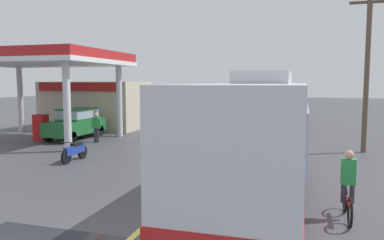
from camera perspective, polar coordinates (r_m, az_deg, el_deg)
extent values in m
plane|color=#424247|center=(27.31, 9.01, -1.42)|extent=(120.00, 120.00, 0.00)
cube|color=#D8CC4C|center=(22.40, 7.33, -2.95)|extent=(0.16, 50.00, 0.01)
cube|color=silver|center=(11.07, 10.12, -2.10)|extent=(2.50, 11.00, 2.90)
cube|color=red|center=(11.27, 10.02, -7.65)|extent=(2.54, 11.04, 0.56)
cube|color=#8C9EAD|center=(5.67, 4.07, -3.85)|extent=(2.30, 0.10, 1.40)
cube|color=#8C9EAD|center=(11.22, 3.71, 0.40)|extent=(0.06, 9.35, 1.10)
cube|color=#8C9EAD|center=(10.95, 16.78, 0.03)|extent=(0.06, 9.35, 1.10)
cube|color=white|center=(5.61, 4.14, 3.24)|extent=(1.75, 0.08, 0.32)
cube|color=#B2B2B7|center=(11.96, 10.80, 6.29)|extent=(1.60, 2.80, 0.36)
cylinder|color=black|center=(7.91, -1.63, -15.53)|extent=(0.30, 1.00, 1.00)
cylinder|color=black|center=(7.57, 15.14, -16.74)|extent=(0.30, 1.00, 1.00)
cylinder|color=black|center=(14.67, 7.18, -5.58)|extent=(0.30, 1.00, 1.00)
cylinder|color=black|center=(14.49, 15.84, -5.90)|extent=(0.30, 1.00, 1.00)
cube|color=#B21E1E|center=(23.60, -22.27, 8.92)|extent=(9.00, 7.00, 0.50)
cube|color=white|center=(23.58, -22.24, 8.02)|extent=(9.10, 7.10, 0.24)
cylinder|color=silver|center=(19.20, -18.39, 2.26)|extent=(0.36, 0.36, 4.60)
cylinder|color=silver|center=(28.01, -24.54, 3.04)|extent=(0.36, 0.36, 4.60)
cylinder|color=silver|center=(23.83, -10.96, 3.06)|extent=(0.36, 0.36, 4.60)
cube|color=red|center=(23.70, -21.90, -1.02)|extent=(0.70, 0.60, 1.50)
cube|color=beige|center=(28.71, -14.28, 2.23)|extent=(7.00, 4.40, 3.40)
cube|color=#B21E1E|center=(26.77, -16.81, 4.81)|extent=(6.30, 0.10, 0.60)
cube|color=#1E602D|center=(23.59, -17.19, -0.96)|extent=(1.70, 4.20, 0.80)
cube|color=#1E602D|center=(23.69, -16.97, 0.89)|extent=(1.50, 2.31, 0.70)
cube|color=#8C9EAD|center=(23.69, -16.97, 0.89)|extent=(1.53, 2.35, 0.49)
cylinder|color=black|center=(22.86, -20.81, -2.30)|extent=(0.20, 0.64, 0.64)
cylinder|color=black|center=(21.99, -17.69, -2.50)|extent=(0.20, 0.64, 0.64)
cylinder|color=black|center=(25.29, -16.70, -1.43)|extent=(0.20, 0.64, 0.64)
cylinder|color=black|center=(24.51, -13.76, -1.57)|extent=(0.20, 0.64, 0.64)
cube|color=teal|center=(25.75, 4.50, 1.32)|extent=(2.00, 6.00, 2.10)
cube|color=#8C9EAD|center=(25.72, 4.50, 2.21)|extent=(2.04, 5.10, 0.80)
cube|color=#2D2D33|center=(22.87, 2.89, -1.37)|extent=(1.90, 0.16, 0.36)
cylinder|color=black|center=(24.12, 1.44, -1.38)|extent=(0.22, 0.76, 0.76)
cylinder|color=black|center=(23.73, 5.55, -1.52)|extent=(0.22, 0.76, 0.76)
cylinder|color=black|center=(27.98, 3.57, -0.40)|extent=(0.22, 0.76, 0.76)
cylinder|color=black|center=(27.64, 7.13, -0.51)|extent=(0.22, 0.76, 0.76)
torus|color=black|center=(9.70, 22.79, -12.79)|extent=(0.06, 0.72, 0.72)
torus|color=black|center=(10.74, 22.14, -10.95)|extent=(0.06, 0.72, 0.72)
cube|color=maroon|center=(10.18, 22.48, -11.02)|extent=(0.06, 1.10, 0.08)
cube|color=#268C3F|center=(10.10, 22.57, -7.21)|extent=(0.34, 0.24, 0.64)
sphere|color=tan|center=(9.97, 22.69, -4.86)|extent=(0.22, 0.22, 0.22)
cylinder|color=#2D2D38|center=(10.17, 21.92, -10.02)|extent=(0.12, 0.12, 0.55)
cylinder|color=#2D2D38|center=(10.19, 23.05, -10.03)|extent=(0.12, 0.12, 0.55)
cylinder|color=black|center=(16.44, -18.50, -5.32)|extent=(0.10, 0.60, 0.60)
cylinder|color=black|center=(17.42, -16.23, -4.64)|extent=(0.10, 0.60, 0.60)
cube|color=navy|center=(16.89, -17.35, -4.30)|extent=(0.20, 1.30, 0.36)
cube|color=black|center=(16.98, -17.09, -3.49)|extent=(0.24, 0.60, 0.12)
cylinder|color=#2D2D33|center=(16.38, -18.46, -3.23)|extent=(0.55, 0.04, 0.04)
cylinder|color=#33333F|center=(21.93, -14.45, -2.20)|extent=(0.14, 0.14, 0.82)
cylinder|color=#33333F|center=(21.84, -14.04, -2.22)|extent=(0.14, 0.14, 0.82)
cube|color=#268C3F|center=(21.80, -14.29, -0.36)|extent=(0.36, 0.22, 0.60)
sphere|color=tan|center=(21.76, -14.32, 0.77)|extent=(0.22, 0.22, 0.22)
cylinder|color=#268C3F|center=(21.92, -14.80, -0.47)|extent=(0.09, 0.09, 0.58)
cylinder|color=#268C3F|center=(21.69, -13.76, -0.51)|extent=(0.09, 0.09, 0.58)
cube|color=maroon|center=(27.39, 14.35, 0.01)|extent=(1.70, 4.20, 0.80)
cube|color=maroon|center=(27.53, 14.40, 1.60)|extent=(1.50, 2.31, 0.70)
cube|color=#8C9EAD|center=(27.53, 14.40, 1.60)|extent=(1.53, 2.35, 0.49)
cylinder|color=black|center=(25.98, 12.55, -1.14)|extent=(0.20, 0.64, 0.64)
cylinder|color=black|center=(25.93, 15.86, -1.23)|extent=(0.20, 0.64, 0.64)
cylinder|color=black|center=(28.96, 12.96, -0.45)|extent=(0.20, 0.64, 0.64)
cylinder|color=black|center=(28.91, 15.93, -0.54)|extent=(0.20, 0.64, 0.64)
cylinder|color=brown|center=(19.78, 24.94, 6.57)|extent=(0.24, 0.24, 7.68)
cube|color=#4C3D33|center=(20.12, 25.34, 15.83)|extent=(1.80, 0.12, 0.12)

